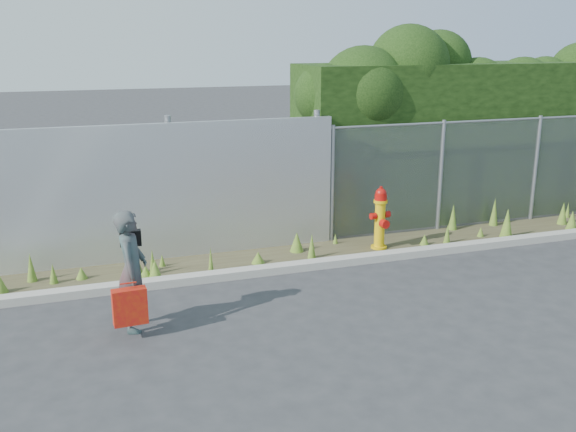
{
  "coord_description": "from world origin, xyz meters",
  "views": [
    {
      "loc": [
        -3.16,
        -6.98,
        3.46
      ],
      "look_at": [
        -0.3,
        1.4,
        1.0
      ],
      "focal_mm": 40.0,
      "sensor_mm": 36.0,
      "label": 1
    }
  ],
  "objects": [
    {
      "name": "chainlink_fence",
      "position": [
        4.25,
        3.0,
        1.03
      ],
      "size": [
        6.5,
        0.07,
        2.05
      ],
      "color": "gray",
      "rests_on": "ground"
    },
    {
      "name": "hedge",
      "position": [
        4.29,
        4.0,
        1.91
      ],
      "size": [
        7.5,
        1.85,
        3.72
      ],
      "color": "black",
      "rests_on": "ground"
    },
    {
      "name": "corrugated_fence",
      "position": [
        -3.25,
        3.01,
        1.1
      ],
      "size": [
        8.5,
        0.21,
        2.3
      ],
      "color": "#B5B8BD",
      "rests_on": "ground"
    },
    {
      "name": "woman",
      "position": [
        -2.59,
        0.52,
        0.75
      ],
      "size": [
        0.48,
        0.62,
        1.51
      ],
      "primitive_type": "imported",
      "rotation": [
        0.0,
        0.0,
        1.32
      ],
      "color": "#106A67",
      "rests_on": "ground"
    },
    {
      "name": "curb",
      "position": [
        0.0,
        1.8,
        0.06
      ],
      "size": [
        16.0,
        0.22,
        0.12
      ],
      "primitive_type": "cube",
      "color": "#A5A095",
      "rests_on": "ground"
    },
    {
      "name": "weed_strip",
      "position": [
        -0.16,
        2.4,
        0.12
      ],
      "size": [
        16.0,
        1.29,
        0.55
      ],
      "color": "#443D27",
      "rests_on": "ground"
    },
    {
      "name": "black_shoulder_bag",
      "position": [
        -2.57,
        0.68,
        1.12
      ],
      "size": [
        0.26,
        0.11,
        0.19
      ],
      "rotation": [
        0.0,
        0.0,
        -0.07
      ],
      "color": "black"
    },
    {
      "name": "fire_hydrant",
      "position": [
        1.65,
        2.31,
        0.53
      ],
      "size": [
        0.37,
        0.33,
        1.09
      ],
      "rotation": [
        0.0,
        0.0,
        0.13
      ],
      "color": "#E2B50B",
      "rests_on": "ground"
    },
    {
      "name": "ground",
      "position": [
        0.0,
        0.0,
        0.0
      ],
      "size": [
        80.0,
        80.0,
        0.0
      ],
      "primitive_type": "plane",
      "color": "#313133",
      "rests_on": "ground"
    },
    {
      "name": "red_tote_bag",
      "position": [
        -2.67,
        0.22,
        0.42
      ],
      "size": [
        0.4,
        0.15,
        0.52
      ],
      "rotation": [
        0.0,
        0.0,
        0.05
      ],
      "color": "#BF320A"
    }
  ]
}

